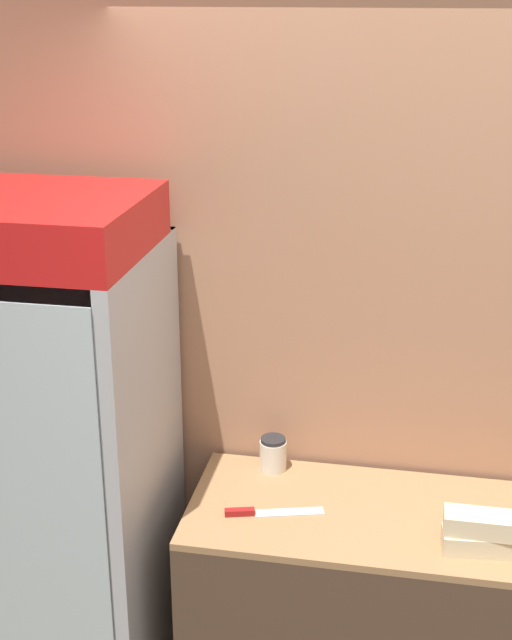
# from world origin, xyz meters

# --- Properties ---
(wall_back) EXTENTS (5.20, 0.10, 2.70)m
(wall_back) POSITION_xyz_m (0.00, 1.20, 1.35)
(wall_back) COLOR #AD7A5B
(wall_back) RESTS_ON ground_plane
(prep_counter) EXTENTS (1.84, 0.60, 0.90)m
(prep_counter) POSITION_xyz_m (0.00, 0.85, 0.45)
(prep_counter) COLOR #4C3828
(prep_counter) RESTS_ON ground_plane
(beverage_cooler) EXTENTS (0.77, 0.71, 1.96)m
(beverage_cooler) POSITION_xyz_m (-1.42, 0.84, 1.08)
(beverage_cooler) COLOR #B2B7BC
(beverage_cooler) RESTS_ON ground_plane
(sandwich_stack_bottom) EXTENTS (0.28, 0.12, 0.07)m
(sandwich_stack_bottom) POSITION_xyz_m (0.06, 0.70, 0.93)
(sandwich_stack_bottom) COLOR beige
(sandwich_stack_bottom) RESTS_ON prep_counter
(sandwich_stack_middle) EXTENTS (0.27, 0.10, 0.07)m
(sandwich_stack_middle) POSITION_xyz_m (0.06, 0.70, 1.00)
(sandwich_stack_middle) COLOR beige
(sandwich_stack_middle) RESTS_ON sandwich_stack_bottom
(chefs_knife) EXTENTS (0.33, 0.12, 0.02)m
(chefs_knife) POSITION_xyz_m (-0.67, 0.77, 0.91)
(chefs_knife) COLOR silver
(chefs_knife) RESTS_ON prep_counter
(condiment_jar) EXTENTS (0.10, 0.10, 0.13)m
(condiment_jar) POSITION_xyz_m (-0.68, 1.07, 0.96)
(condiment_jar) COLOR silver
(condiment_jar) RESTS_ON prep_counter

